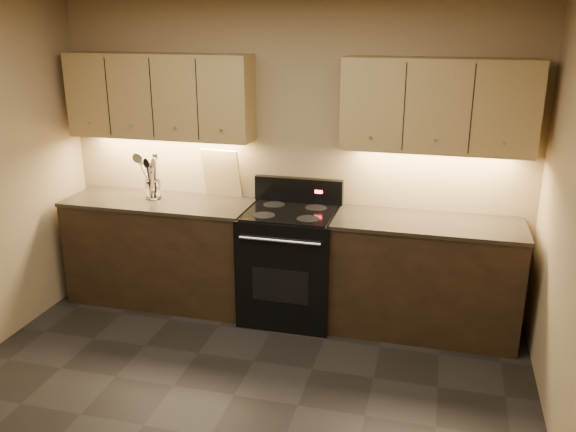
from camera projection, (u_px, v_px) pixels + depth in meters
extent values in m
cube|color=#9E825D|center=(291.00, 158.00, 5.14)|extent=(4.00, 0.04, 2.60)
cube|color=black|center=(162.00, 252.00, 5.39)|extent=(1.60, 0.60, 0.90)
cube|color=#393124|center=(159.00, 202.00, 5.25)|extent=(1.62, 0.62, 0.03)
cube|color=black|center=(425.00, 279.00, 4.85)|extent=(1.44, 0.60, 0.90)
cube|color=#393124|center=(429.00, 223.00, 4.71)|extent=(1.46, 0.62, 0.03)
cube|color=black|center=(290.00, 265.00, 5.09)|extent=(0.76, 0.65, 0.92)
cube|color=black|center=(290.00, 212.00, 4.94)|extent=(0.70, 0.60, 0.01)
cube|color=black|center=(299.00, 191.00, 5.17)|extent=(0.76, 0.07, 0.22)
cube|color=red|center=(319.00, 192.00, 5.09)|extent=(0.06, 0.00, 0.03)
cylinder|color=silver|center=(279.00, 241.00, 4.67)|extent=(0.65, 0.02, 0.02)
cube|color=black|center=(280.00, 286.00, 4.80)|extent=(0.46, 0.00, 0.28)
cylinder|color=black|center=(264.00, 215.00, 4.84)|extent=(0.18, 0.18, 0.00)
cylinder|color=black|center=(308.00, 219.00, 4.76)|extent=(0.18, 0.18, 0.00)
cylinder|color=black|center=(274.00, 204.00, 5.12)|extent=(0.18, 0.18, 0.00)
cylinder|color=black|center=(316.00, 208.00, 5.04)|extent=(0.18, 0.18, 0.00)
cube|color=tan|center=(160.00, 96.00, 5.11)|extent=(1.60, 0.30, 0.70)
cube|color=tan|center=(438.00, 106.00, 4.57)|extent=(1.44, 0.30, 0.70)
cube|color=#B2B5BA|center=(151.00, 170.00, 5.50)|extent=(0.08, 0.01, 0.12)
cylinder|color=white|center=(153.00, 189.00, 5.28)|extent=(0.13, 0.13, 0.16)
cylinder|color=white|center=(154.00, 197.00, 5.30)|extent=(0.13, 0.13, 0.02)
cube|color=#D9B375|center=(222.00, 173.00, 5.28)|extent=(0.35, 0.15, 0.43)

